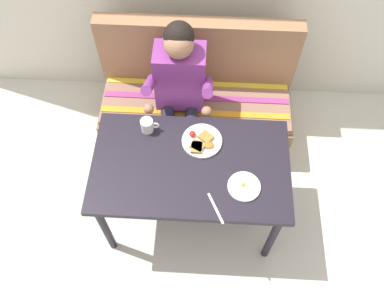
{
  "coord_description": "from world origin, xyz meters",
  "views": [
    {
      "loc": [
        0.07,
        -1.2,
        2.89
      ],
      "look_at": [
        0.0,
        0.15,
        0.72
      ],
      "focal_mm": 38.45,
      "sensor_mm": 36.0,
      "label": 1
    }
  ],
  "objects_px": {
    "coffee_mug": "(147,125)",
    "couch": "(196,104)",
    "plate_eggs": "(244,186)",
    "table": "(191,171)",
    "plate_breakfast": "(201,141)",
    "person": "(180,87)",
    "knife": "(216,208)"
  },
  "relations": [
    {
      "from": "plate_breakfast",
      "to": "coffee_mug",
      "type": "distance_m",
      "value": 0.35
    },
    {
      "from": "plate_breakfast",
      "to": "coffee_mug",
      "type": "relative_size",
      "value": 2.13
    },
    {
      "from": "couch",
      "to": "table",
      "type": "bearing_deg",
      "value": -90.0
    },
    {
      "from": "couch",
      "to": "plate_breakfast",
      "type": "distance_m",
      "value": 0.74
    },
    {
      "from": "table",
      "to": "plate_eggs",
      "type": "relative_size",
      "value": 6.21
    },
    {
      "from": "person",
      "to": "plate_breakfast",
      "type": "distance_m",
      "value": 0.46
    },
    {
      "from": "person",
      "to": "plate_breakfast",
      "type": "xyz_separation_m",
      "value": [
        0.17,
        -0.43,
        0.0
      ]
    },
    {
      "from": "couch",
      "to": "knife",
      "type": "distance_m",
      "value": 1.13
    },
    {
      "from": "couch",
      "to": "plate_eggs",
      "type": "height_order",
      "value": "couch"
    },
    {
      "from": "table",
      "to": "couch",
      "type": "xyz_separation_m",
      "value": [
        0.0,
        0.76,
        -0.32
      ]
    },
    {
      "from": "couch",
      "to": "plate_breakfast",
      "type": "relative_size",
      "value": 5.74
    },
    {
      "from": "couch",
      "to": "person",
      "type": "bearing_deg",
      "value": -121.73
    },
    {
      "from": "table",
      "to": "plate_breakfast",
      "type": "distance_m",
      "value": 0.19
    },
    {
      "from": "couch",
      "to": "person",
      "type": "xyz_separation_m",
      "value": [
        -0.11,
        -0.17,
        0.41
      ]
    },
    {
      "from": "person",
      "to": "coffee_mug",
      "type": "distance_m",
      "value": 0.4
    },
    {
      "from": "plate_eggs",
      "to": "knife",
      "type": "xyz_separation_m",
      "value": [
        -0.16,
        -0.14,
        -0.01
      ]
    },
    {
      "from": "coffee_mug",
      "to": "couch",
      "type": "bearing_deg",
      "value": 61.74
    },
    {
      "from": "person",
      "to": "knife",
      "type": "bearing_deg",
      "value": -73.01
    },
    {
      "from": "plate_breakfast",
      "to": "person",
      "type": "bearing_deg",
      "value": 111.05
    },
    {
      "from": "coffee_mug",
      "to": "knife",
      "type": "distance_m",
      "value": 0.68
    },
    {
      "from": "table",
      "to": "knife",
      "type": "height_order",
      "value": "knife"
    },
    {
      "from": "couch",
      "to": "plate_eggs",
      "type": "xyz_separation_m",
      "value": [
        0.32,
        -0.9,
        0.41
      ]
    },
    {
      "from": "plate_breakfast",
      "to": "knife",
      "type": "bearing_deg",
      "value": -77.2
    },
    {
      "from": "table",
      "to": "person",
      "type": "xyz_separation_m",
      "value": [
        -0.11,
        0.59,
        0.09
      ]
    },
    {
      "from": "table",
      "to": "person",
      "type": "relative_size",
      "value": 0.99
    },
    {
      "from": "plate_breakfast",
      "to": "knife",
      "type": "xyz_separation_m",
      "value": [
        0.1,
        -0.44,
        -0.01
      ]
    },
    {
      "from": "plate_eggs",
      "to": "couch",
      "type": "bearing_deg",
      "value": 109.48
    },
    {
      "from": "person",
      "to": "plate_eggs",
      "type": "height_order",
      "value": "person"
    },
    {
      "from": "coffee_mug",
      "to": "knife",
      "type": "bearing_deg",
      "value": -49.41
    },
    {
      "from": "table",
      "to": "plate_breakfast",
      "type": "height_order",
      "value": "plate_breakfast"
    },
    {
      "from": "person",
      "to": "knife",
      "type": "height_order",
      "value": "person"
    },
    {
      "from": "knife",
      "to": "table",
      "type": "bearing_deg",
      "value": 93.42
    }
  ]
}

